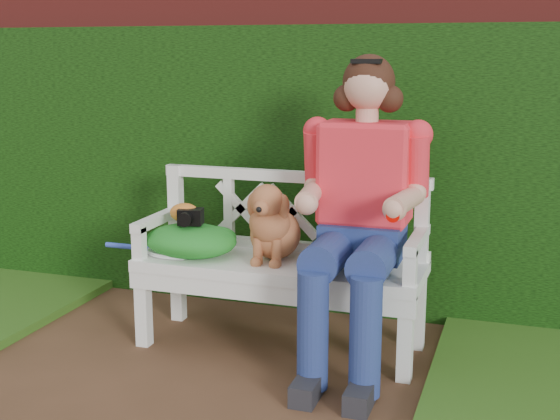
% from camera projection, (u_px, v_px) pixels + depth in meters
% --- Properties ---
extents(brick_wall, '(10.00, 0.30, 2.20)m').
position_uv_depth(brick_wall, '(283.00, 124.00, 4.72)').
color(brick_wall, maroon).
rests_on(brick_wall, ground).
extents(ivy_hedge, '(10.00, 0.18, 1.70)m').
position_uv_depth(ivy_hedge, '(272.00, 168.00, 4.57)').
color(ivy_hedge, '#1F5612').
rests_on(ivy_hedge, ground).
extents(garden_bench, '(1.61, 0.69, 0.48)m').
position_uv_depth(garden_bench, '(280.00, 304.00, 3.96)').
color(garden_bench, white).
rests_on(garden_bench, ground).
extents(seated_woman, '(0.89, 1.04, 1.58)m').
position_uv_depth(seated_woman, '(363.00, 208.00, 3.69)').
color(seated_woman, '#F4467C').
rests_on(seated_woman, ground).
extents(dog, '(0.32, 0.41, 0.42)m').
position_uv_depth(dog, '(274.00, 220.00, 3.88)').
color(dog, brown).
rests_on(dog, garden_bench).
extents(tennis_racket, '(0.64, 0.29, 0.03)m').
position_uv_depth(tennis_racket, '(172.00, 251.00, 4.05)').
color(tennis_racket, silver).
rests_on(tennis_racket, garden_bench).
extents(green_bag, '(0.62, 0.56, 0.17)m').
position_uv_depth(green_bag, '(191.00, 240.00, 3.99)').
color(green_bag, '#226728').
rests_on(green_bag, garden_bench).
extents(camera_item, '(0.14, 0.12, 0.08)m').
position_uv_depth(camera_item, '(191.00, 216.00, 3.96)').
color(camera_item, black).
rests_on(camera_item, green_bag).
extents(baseball_glove, '(0.20, 0.18, 0.10)m').
position_uv_depth(baseball_glove, '(185.00, 213.00, 4.00)').
color(baseball_glove, orange).
rests_on(baseball_glove, green_bag).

